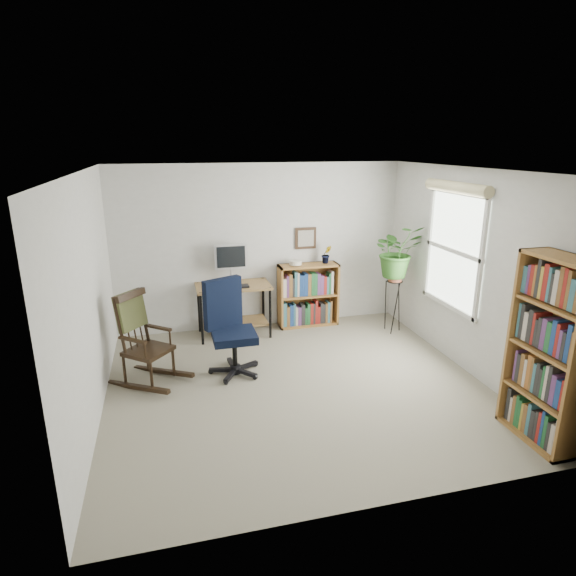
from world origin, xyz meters
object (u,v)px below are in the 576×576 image
object	(u,v)px
rocking_chair	(147,338)
tall_bookshelf	(551,352)
desk	(234,310)
low_bookshelf	(308,295)
office_chair	(234,328)

from	to	relation	value
rocking_chair	tall_bookshelf	distance (m)	4.10
desk	tall_bookshelf	bearing A→B (deg)	-53.68
desk	low_bookshelf	xyz separation A→B (m)	(1.14, 0.12, 0.10)
office_chair	tall_bookshelf	distance (m)	3.27
rocking_chair	tall_bookshelf	xyz separation A→B (m)	(3.54, -2.05, 0.33)
office_chair	rocking_chair	world-z (taller)	office_chair
desk	office_chair	xyz separation A→B (m)	(-0.17, -1.22, 0.21)
rocking_chair	low_bookshelf	size ratio (longest dim) A/B	1.15
rocking_chair	desk	bearing A→B (deg)	-3.43
rocking_chair	tall_bookshelf	bearing A→B (deg)	-79.45
low_bookshelf	rocking_chair	bearing A→B (deg)	-150.20
desk	rocking_chair	bearing A→B (deg)	-134.04
desk	tall_bookshelf	world-z (taller)	tall_bookshelf
low_bookshelf	desk	bearing A→B (deg)	-173.99
desk	office_chair	bearing A→B (deg)	-98.06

